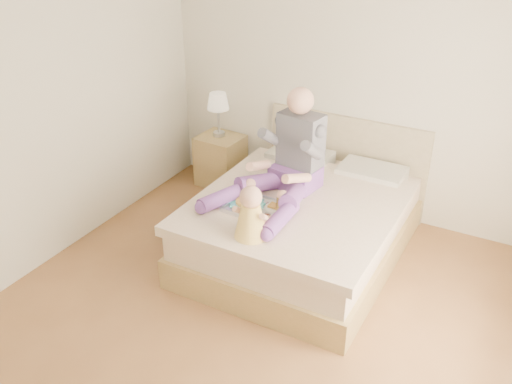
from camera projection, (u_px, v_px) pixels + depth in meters
The scene contains 7 objects.
room at pixel (258, 145), 3.83m from camera, with size 4.02×4.22×2.71m.
bed at pixel (306, 221), 5.26m from camera, with size 1.70×2.18×1.00m.
nightstand at pixel (221, 160), 6.48m from camera, with size 0.50×0.45×0.58m.
lamp at pixel (218, 104), 6.19m from camera, with size 0.24×0.24×0.49m.
adult at pixel (287, 163), 5.01m from camera, with size 0.80×1.21×0.96m.
tray at pixel (257, 206), 4.86m from camera, with size 0.52×0.41×0.14m.
baby at pixel (252, 216), 4.42m from camera, with size 0.29×0.39×0.44m.
Camera 1 is at (1.77, -3.08, 3.06)m, focal length 40.00 mm.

